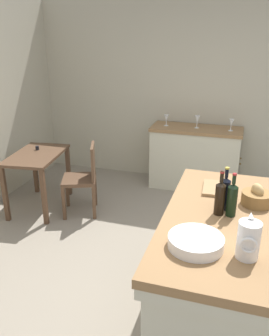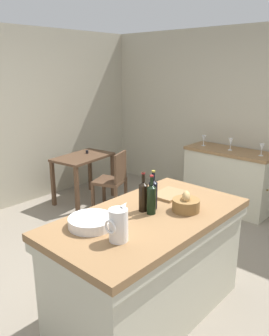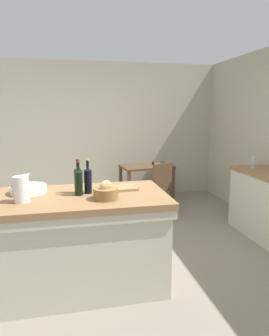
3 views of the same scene
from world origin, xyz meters
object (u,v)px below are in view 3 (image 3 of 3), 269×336
writing_desk (146,172)px  bread_basket (106,192)px  wash_bowl (28,189)px  cutting_board (121,188)px  island_table (78,238)px  pitcher (21,189)px  wine_bottle_dark (88,180)px  wine_glass_middle (253,160)px  wine_bottle_amber (78,179)px  wooden_chair (158,187)px  wine_bottle_green (79,182)px

writing_desk → bread_basket: 2.78m
wash_bowl → cutting_board: (0.89, -0.05, -0.02)m
island_table → pitcher: size_ratio=6.29×
wine_bottle_dark → wine_glass_middle: bearing=21.9°
wine_bottle_amber → writing_desk: bearing=61.3°
pitcher → wash_bowl: bearing=87.0°
pitcher → wine_bottle_amber: (0.48, 0.20, 0.02)m
wine_bottle_dark → writing_desk: bearing=63.3°
wooden_chair → wine_bottle_amber: 2.20m
wooden_chair → cutting_board: bearing=-118.2°
wooden_chair → wine_bottle_dark: (-1.20, -1.71, 0.57)m
wash_bowl → wooden_chair: bearing=42.0°
island_table → wine_bottle_amber: bearing=73.3°
cutting_board → wine_bottle_amber: wine_bottle_amber is taller
wine_glass_middle → island_table: bearing=-158.0°
wooden_chair → bread_basket: (-1.06, -1.94, 0.49)m
pitcher → wine_glass_middle: bearing=20.9°
island_table → wooden_chair: size_ratio=1.91×
island_table → wine_bottle_dark: wine_bottle_dark is taller
wine_bottle_green → island_table: bearing=176.0°
writing_desk → cutting_board: cutting_board is taller
writing_desk → wine_bottle_amber: 2.66m
wash_bowl → wine_bottle_dark: wine_bottle_dark is taller
cutting_board → wine_bottle_green: bearing=-162.3°
wash_bowl → wine_bottle_amber: size_ratio=1.03×
pitcher → cutting_board: size_ratio=0.87×
wash_bowl → wine_bottle_amber: wine_bottle_amber is taller
island_table → writing_desk: bearing=61.7°
island_table → wash_bowl: bearing=158.1°
writing_desk → island_table: bearing=-118.3°
writing_desk → wine_bottle_green: 2.73m
wooden_chair → wine_bottle_dark: bearing=-125.1°
writing_desk → wine_bottle_amber: (-1.26, -2.30, 0.44)m
wine_bottle_amber → wine_bottle_dark: bearing=-16.7°
wooden_chair → wash_bowl: wash_bowl is taller
wine_bottle_amber → cutting_board: bearing=6.8°
cutting_board → wooden_chair: bearing=61.8°
pitcher → bread_basket: 0.72m
cutting_board → wine_bottle_amber: size_ratio=0.95×
island_table → bread_basket: (0.26, -0.18, 0.48)m
writing_desk → wash_bowl: (-1.73, -2.21, 0.34)m
pitcher → wine_glass_middle: size_ratio=1.72×
wine_glass_middle → wooden_chair: bearing=147.6°
wash_bowl → island_table: bearing=-21.9°
wash_bowl → wine_glass_middle: wine_glass_middle is taller
island_table → wine_bottle_green: bearing=-4.0°
bread_basket → wine_glass_middle: bearing=27.9°
pitcher → wash_bowl: pitcher is taller
wooden_chair → wash_bowl: 2.42m
island_table → wine_bottle_dark: 0.57m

